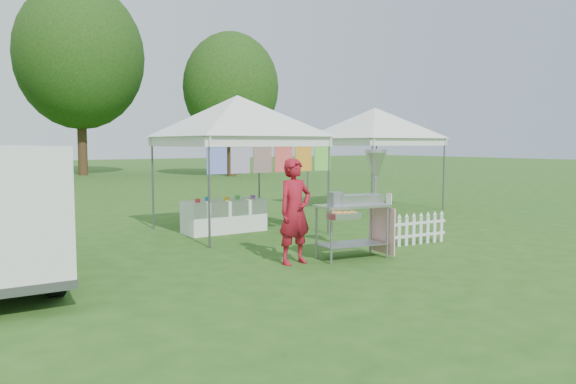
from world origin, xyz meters
TOP-DOWN VIEW (x-y plane):
  - ground at (0.00, 0.00)m, footprint 120.00×120.00m
  - canopy_main at (0.00, 3.49)m, footprint 4.24×4.24m
  - canopy_right at (5.50, 5.00)m, footprint 4.24×4.24m
  - tree_mid at (3.00, 28.00)m, footprint 7.60×7.60m
  - tree_right at (10.00, 22.00)m, footprint 5.60×5.60m
  - donut_cart at (0.35, -0.18)m, footprint 1.44×0.89m
  - vendor at (-0.89, 0.06)m, footprint 0.65×0.45m
  - picket_fence at (1.97, 0.13)m, footprint 1.62×0.18m
  - display_table at (-0.29, 3.60)m, footprint 1.80×0.70m

SIDE VIEW (x-z plane):
  - ground at x=0.00m, z-range 0.00..0.00m
  - picket_fence at x=1.97m, z-range 0.01..0.57m
  - display_table at x=-0.29m, z-range 0.00..0.71m
  - vendor at x=-0.89m, z-range 0.00..1.72m
  - donut_cart at x=0.35m, z-range 0.16..2.02m
  - canopy_main at x=0.00m, z-range 1.26..4.71m
  - canopy_right at x=5.50m, z-range 1.27..4.72m
  - tree_right at x=10.00m, z-range 0.97..9.39m
  - tree_mid at x=3.00m, z-range 1.38..12.90m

